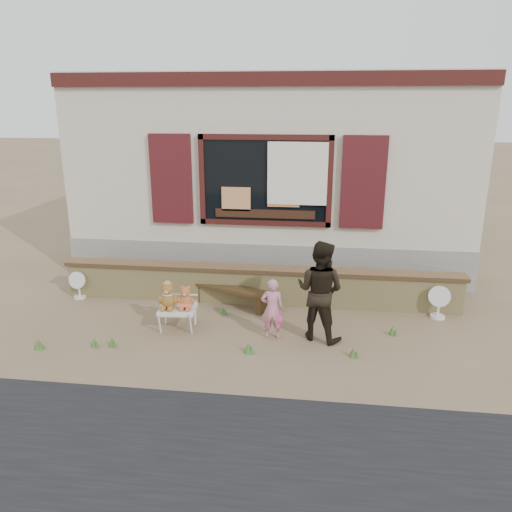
# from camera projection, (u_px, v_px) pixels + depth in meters

# --- Properties ---
(ground) EXTENTS (80.00, 80.00, 0.00)m
(ground) POSITION_uv_depth(u_px,v_px,m) (251.00, 326.00, 8.06)
(ground) COLOR brown
(ground) RESTS_ON ground
(shopfront) EXTENTS (8.04, 5.13, 4.00)m
(shopfront) POSITION_uv_depth(u_px,v_px,m) (277.00, 167.00, 11.72)
(shopfront) COLOR #B7AA94
(shopfront) RESTS_ON ground
(brick_wall) EXTENTS (7.10, 0.36, 0.67)m
(brick_wall) POSITION_uv_depth(u_px,v_px,m) (259.00, 285.00, 8.90)
(brick_wall) COLOR #D0BA70
(brick_wall) RESTS_ON ground
(bench) EXTENTS (1.43, 0.79, 0.36)m
(bench) POSITION_uv_depth(u_px,v_px,m) (231.00, 292.00, 8.75)
(bench) COLOR #352512
(bench) RESTS_ON ground
(folding_chair) EXTENTS (0.61, 0.55, 0.35)m
(folding_chair) POSITION_uv_depth(u_px,v_px,m) (178.00, 310.00, 7.87)
(folding_chair) COLOR beige
(folding_chair) RESTS_ON ground
(teddy_bear_left) EXTENTS (0.34, 0.30, 0.44)m
(teddy_bear_left) POSITION_uv_depth(u_px,v_px,m) (168.00, 295.00, 7.80)
(teddy_bear_left) COLOR brown
(teddy_bear_left) RESTS_ON folding_chair
(teddy_bear_right) EXTENTS (0.30, 0.27, 0.39)m
(teddy_bear_right) POSITION_uv_depth(u_px,v_px,m) (186.00, 297.00, 7.80)
(teddy_bear_right) COLOR #965029
(teddy_bear_right) RESTS_ON folding_chair
(child) EXTENTS (0.37, 0.26, 0.95)m
(child) POSITION_uv_depth(u_px,v_px,m) (272.00, 309.00, 7.53)
(child) COLOR pink
(child) RESTS_ON ground
(adult) EXTENTS (0.92, 0.84, 1.54)m
(adult) POSITION_uv_depth(u_px,v_px,m) (320.00, 291.00, 7.44)
(adult) COLOR black
(adult) RESTS_ON ground
(fan_left) EXTENTS (0.33, 0.22, 0.52)m
(fan_left) POSITION_uv_depth(u_px,v_px,m) (79.00, 285.00, 9.14)
(fan_left) COLOR silver
(fan_left) RESTS_ON ground
(fan_right) EXTENTS (0.37, 0.24, 0.57)m
(fan_right) POSITION_uv_depth(u_px,v_px,m) (439.00, 302.00, 8.28)
(fan_right) COLOR white
(fan_right) RESTS_ON ground
(grass_tufts) EXTENTS (5.33, 1.67, 0.16)m
(grass_tufts) POSITION_uv_depth(u_px,v_px,m) (202.00, 340.00, 7.43)
(grass_tufts) COLOR #3D6227
(grass_tufts) RESTS_ON ground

